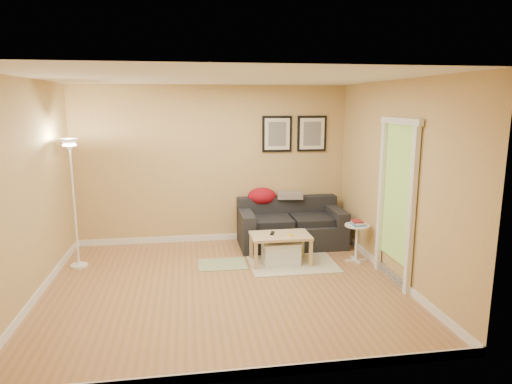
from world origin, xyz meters
TOP-DOWN VIEW (x-y plane):
  - floor at (0.00, 0.00)m, footprint 4.50×4.50m
  - ceiling at (0.00, 0.00)m, footprint 4.50×4.50m
  - wall_back at (0.00, 2.00)m, footprint 4.50×0.00m
  - wall_front at (0.00, -2.00)m, footprint 4.50×0.00m
  - wall_left at (-2.25, 0.00)m, footprint 0.00×4.00m
  - wall_right at (2.25, 0.00)m, footprint 0.00×4.00m
  - baseboard_back at (0.00, 1.99)m, footprint 4.50×0.02m
  - baseboard_front at (0.00, -1.99)m, footprint 4.50×0.02m
  - baseboard_left at (-2.24, 0.00)m, footprint 0.02×4.00m
  - baseboard_right at (2.24, 0.00)m, footprint 0.02×4.00m
  - sofa at (1.24, 1.53)m, footprint 1.70×0.90m
  - red_throw at (0.81, 1.86)m, footprint 0.48×0.36m
  - plaid_throw at (1.28, 1.82)m, footprint 0.45×0.32m
  - framed_print_left at (1.08, 1.98)m, footprint 0.50×0.04m
  - framed_print_right at (1.68, 1.98)m, footprint 0.50×0.04m
  - area_rug at (1.06, 0.63)m, footprint 1.25×0.85m
  - green_runner at (0.05, 0.79)m, footprint 0.70×0.50m
  - coffee_table at (0.89, 0.74)m, footprint 0.97×0.74m
  - remote_control at (0.78, 0.79)m, footprint 0.09×0.17m
  - tape_roll at (1.02, 0.63)m, footprint 0.07×0.07m
  - storage_bin at (0.90, 0.72)m, footprint 0.54×0.40m
  - side_table at (2.02, 0.64)m, footprint 0.36×0.36m
  - book_stack at (2.02, 0.63)m, footprint 0.21×0.25m
  - floor_lamp at (-2.00, 1.03)m, footprint 0.24×0.24m
  - doorway at (2.20, -0.15)m, footprint 0.12×1.01m

SIDE VIEW (x-z plane):
  - floor at x=0.00m, z-range 0.00..0.00m
  - area_rug at x=1.06m, z-range 0.00..0.01m
  - green_runner at x=0.05m, z-range 0.00..0.01m
  - baseboard_back at x=0.00m, z-range 0.00..0.10m
  - baseboard_front at x=0.00m, z-range 0.00..0.10m
  - baseboard_left at x=-2.24m, z-range 0.00..0.10m
  - baseboard_right at x=2.24m, z-range 0.00..0.10m
  - storage_bin at x=0.90m, z-range 0.00..0.33m
  - coffee_table at x=0.89m, z-range 0.00..0.43m
  - side_table at x=2.02m, z-range 0.00..0.56m
  - sofa at x=1.24m, z-range 0.00..0.75m
  - remote_control at x=0.78m, z-range 0.43..0.45m
  - tape_roll at x=1.02m, z-range 0.43..0.46m
  - book_stack at x=2.02m, z-range 0.56..0.62m
  - red_throw at x=0.81m, z-range 0.63..0.91m
  - plaid_throw at x=1.28m, z-range 0.73..0.83m
  - floor_lamp at x=-2.00m, z-range -0.05..1.80m
  - doorway at x=2.20m, z-range -0.04..2.09m
  - wall_back at x=0.00m, z-range -0.95..3.55m
  - wall_front at x=0.00m, z-range -0.95..3.55m
  - wall_left at x=-2.25m, z-range -0.70..3.30m
  - wall_right at x=2.25m, z-range -0.70..3.30m
  - framed_print_left at x=1.08m, z-range 1.50..2.10m
  - framed_print_right at x=1.68m, z-range 1.50..2.10m
  - ceiling at x=0.00m, z-range 2.60..2.60m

